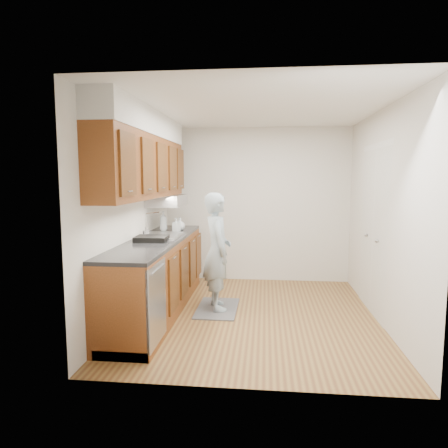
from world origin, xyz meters
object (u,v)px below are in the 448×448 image
(soap_bottle_b, at_px, (176,225))
(dish_rack, at_px, (152,239))
(soap_bottle_a, at_px, (163,221))
(soap_bottle_c, at_px, (180,224))
(person, at_px, (217,243))
(steel_can, at_px, (175,226))

(soap_bottle_b, relative_size, dish_rack, 0.50)
(soap_bottle_a, relative_size, soap_bottle_c, 1.48)
(soap_bottle_a, distance_m, dish_rack, 0.96)
(person, height_order, soap_bottle_a, person)
(person, distance_m, soap_bottle_c, 0.89)
(soap_bottle_c, relative_size, dish_rack, 0.50)
(dish_rack, bearing_deg, steel_can, 84.10)
(person, distance_m, steel_can, 0.94)
(soap_bottle_a, xyz_separation_m, soap_bottle_b, (0.20, -0.07, -0.04))
(steel_can, xyz_separation_m, dish_rack, (-0.06, -0.98, -0.03))
(soap_bottle_b, xyz_separation_m, soap_bottle_c, (0.03, 0.11, -0.00))
(steel_can, bearing_deg, soap_bottle_a, -168.93)
(person, height_order, steel_can, person)
(soap_bottle_a, relative_size, steel_can, 2.22)
(person, bearing_deg, soap_bottle_a, 37.56)
(person, relative_size, soap_bottle_b, 8.89)
(soap_bottle_b, height_order, steel_can, soap_bottle_b)
(person, distance_m, soap_bottle_a, 1.06)
(soap_bottle_a, xyz_separation_m, dish_rack, (0.10, -0.95, -0.11))
(person, bearing_deg, dish_rack, 97.69)
(person, distance_m, soap_bottle_b, 0.84)
(soap_bottle_a, xyz_separation_m, soap_bottle_c, (0.23, 0.04, -0.05))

